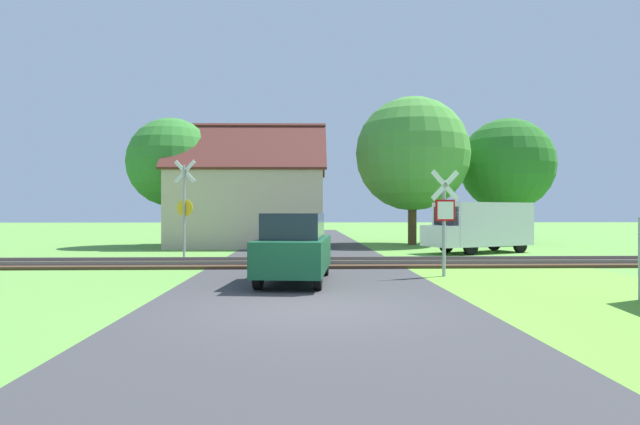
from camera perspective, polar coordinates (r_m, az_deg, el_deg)
The scene contains 11 objects.
ground_plane at distance 9.53m, azimuth -1.26°, elevation -10.89°, with size 160.00×160.00×0.00m, color #5B933D.
road_asphalt at distance 11.50m, azimuth -1.38°, elevation -8.99°, with size 6.43×80.00×0.01m, color #38383A.
rail_track at distance 17.17m, azimuth -1.56°, elevation -5.82°, with size 60.00×2.60×0.22m.
stop_sign_near at distance 14.43m, azimuth 14.04°, elevation -0.34°, with size 0.86×0.24×3.00m.
crossing_sign_far at distance 19.34m, azimuth -15.23°, elevation 0.94°, with size 0.86×0.25×3.77m.
house at distance 27.05m, azimuth -8.07°, elevation 0.88°, with size 8.33×5.94×6.59m.
tree_right at distance 28.56m, azimuth 10.50°, elevation 6.58°, with size 6.35×6.35×8.25m.
tree_left at distance 28.06m, azimuth -16.58°, elevation 5.49°, with size 4.72×4.72×6.86m.
tree_far at distance 31.93m, azimuth 20.56°, elevation 5.10°, with size 5.53×5.53×7.40m.
mail_truck at distance 23.35m, azimuth 17.83°, elevation -1.38°, with size 5.23×3.66×2.24m.
parked_car at distance 12.95m, azimuth -2.90°, elevation -4.02°, with size 2.06×4.15×1.78m.
Camera 1 is at (-0.11, -9.36, 1.80)m, focal length 28.00 mm.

